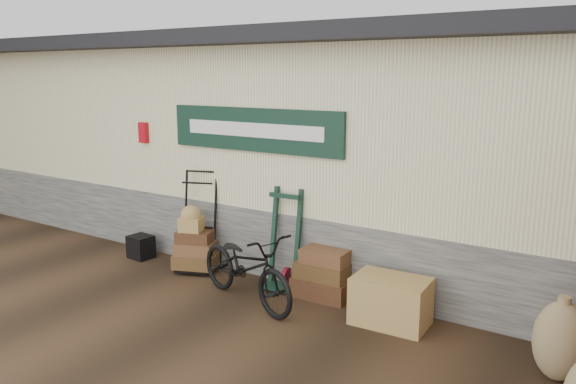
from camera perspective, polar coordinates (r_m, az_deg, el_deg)
The scene contains 9 objects.
ground at distance 6.73m, azimuth -6.25°, elevation -11.32°, with size 80.00×80.00×0.00m, color black.
station_building at distance 8.53m, azimuth 5.26°, elevation 4.95°, with size 14.40×4.10×3.20m.
porter_trolley at distance 7.76m, azimuth -9.08°, elevation -2.84°, with size 0.69×0.52×1.38m, color black, non-canonical shape.
green_barrow at distance 7.02m, azimuth -0.41°, elevation -4.79°, with size 0.45×0.38×1.26m, color black, non-canonical shape.
suitcase_stack at distance 6.82m, azimuth 3.58°, elevation -8.16°, with size 0.69×0.44×0.61m, color #3E1B13, non-canonical shape.
wicker_hamper at distance 6.23m, azimuth 10.40°, elevation -10.84°, with size 0.79×0.52×0.52m, color olive.
black_trunk at distance 8.51m, azimuth -14.71°, elevation -5.41°, with size 0.33×0.29×0.33m, color black.
bicycle at distance 6.59m, azimuth -4.28°, elevation -7.17°, with size 1.70×0.59×0.99m, color black.
burlap_sack_left at distance 5.59m, azimuth 25.92°, elevation -13.47°, with size 0.46×0.39×0.73m, color olive.
Camera 1 is at (3.97, -4.74, 2.66)m, focal length 35.00 mm.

